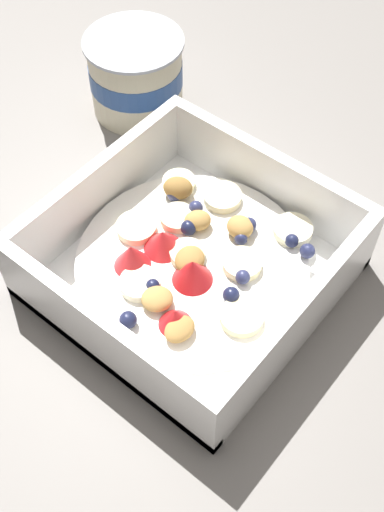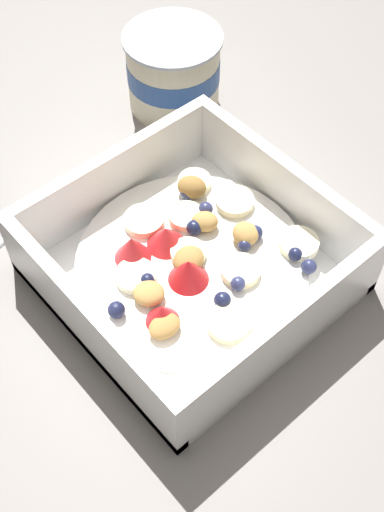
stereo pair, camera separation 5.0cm
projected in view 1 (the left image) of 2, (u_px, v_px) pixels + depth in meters
name	position (u px, v px, depth m)	size (l,w,h in m)	color
ground_plane	(183.00, 279.00, 0.52)	(2.40, 2.40, 0.00)	gray
fruit_bowl	(192.00, 263.00, 0.51)	(0.20, 0.20, 0.07)	white
spoon	(6.00, 249.00, 0.54)	(0.05, 0.17, 0.01)	silver
yogurt_cup	(136.00, 74.00, 0.62)	(0.09, 0.09, 0.08)	beige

